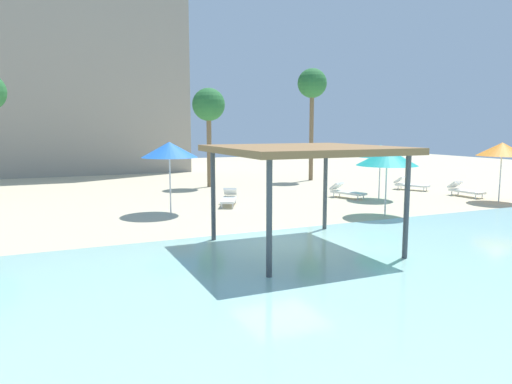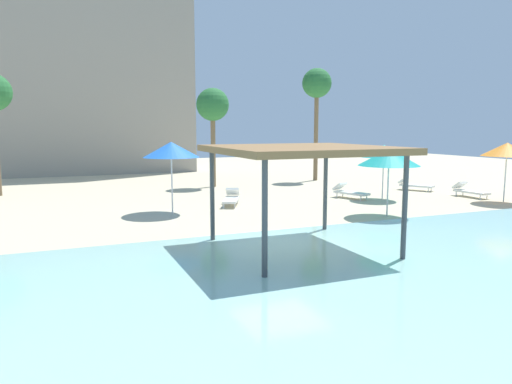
% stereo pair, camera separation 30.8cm
% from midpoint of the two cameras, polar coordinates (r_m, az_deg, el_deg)
% --- Properties ---
extents(ground_plane, '(80.00, 80.00, 0.00)m').
position_cam_midpoint_polar(ground_plane, '(14.58, 3.48, -6.06)').
color(ground_plane, beige).
extents(lagoon_water, '(44.00, 13.50, 0.04)m').
position_cam_midpoint_polar(lagoon_water, '(10.33, 16.71, -12.15)').
color(lagoon_water, '#99D1C6').
rests_on(lagoon_water, ground).
extents(shade_pavilion, '(4.69, 4.69, 2.96)m').
position_cam_midpoint_polar(shade_pavilion, '(13.34, 6.15, 4.77)').
color(shade_pavilion, '#42474C').
rests_on(shade_pavilion, ground).
extents(beach_umbrella_blue_0, '(2.28, 2.28, 2.91)m').
position_cam_midpoint_polar(beach_umbrella_blue_0, '(19.52, -9.71, 5.03)').
color(beach_umbrella_blue_0, silver).
rests_on(beach_umbrella_blue_0, ground).
extents(beach_umbrella_teal_1, '(2.18, 2.18, 2.65)m').
position_cam_midpoint_polar(beach_umbrella_teal_1, '(23.84, 15.47, 4.75)').
color(beach_umbrella_teal_1, silver).
rests_on(beach_umbrella_teal_1, ground).
extents(beach_umbrella_teal_2, '(2.40, 2.40, 2.66)m').
position_cam_midpoint_polar(beach_umbrella_teal_2, '(19.29, 16.13, 4.02)').
color(beach_umbrella_teal_2, silver).
rests_on(beach_umbrella_teal_2, ground).
extents(beach_umbrella_orange_3, '(2.27, 2.27, 2.79)m').
position_cam_midpoint_polar(beach_umbrella_orange_3, '(24.92, 28.25, 4.53)').
color(beach_umbrella_orange_3, silver).
rests_on(beach_umbrella_orange_3, ground).
extents(lounge_chair_0, '(1.20, 1.99, 0.74)m').
position_cam_midpoint_polar(lounge_chair_0, '(23.99, 11.45, 0.06)').
color(lounge_chair_0, white).
rests_on(lounge_chair_0, ground).
extents(lounge_chair_1, '(0.69, 1.92, 0.74)m').
position_cam_midpoint_polar(lounge_chair_1, '(26.31, 24.50, 0.18)').
color(lounge_chair_1, white).
rests_on(lounge_chair_1, ground).
extents(lounge_chair_2, '(1.37, 1.97, 0.74)m').
position_cam_midpoint_polar(lounge_chair_2, '(21.43, -2.56, -0.70)').
color(lounge_chair_2, white).
rests_on(lounge_chair_2, ground).
extents(lounge_chair_3, '(1.46, 1.94, 0.74)m').
position_cam_midpoint_polar(lounge_chair_3, '(27.96, 18.73, 0.88)').
color(lounge_chair_3, white).
rests_on(lounge_chair_3, ground).
extents(palm_tree_1, '(1.90, 1.90, 5.75)m').
position_cam_midpoint_polar(palm_tree_1, '(28.05, -4.91, 10.18)').
color(palm_tree_1, brown).
rests_on(palm_tree_1, ground).
extents(palm_tree_2, '(1.90, 1.90, 7.28)m').
position_cam_midpoint_polar(palm_tree_2, '(31.72, 7.60, 12.46)').
color(palm_tree_2, brown).
rests_on(palm_tree_2, ground).
extents(hotel_block_0, '(17.01, 11.05, 20.86)m').
position_cam_midpoint_polar(hotel_block_0, '(42.47, -20.90, 16.68)').
color(hotel_block_0, '#9E9384').
rests_on(hotel_block_0, ground).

